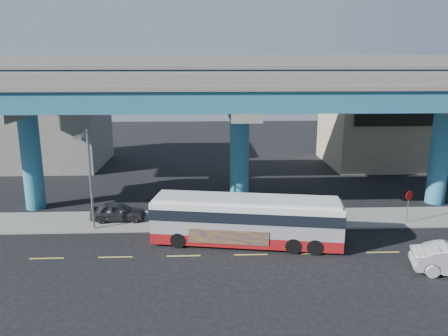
{
  "coord_description": "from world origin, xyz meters",
  "views": [
    {
      "loc": [
        -2.62,
        -24.23,
        11.18
      ],
      "look_at": [
        -1.43,
        4.0,
        4.29
      ],
      "focal_mm": 35.0,
      "sensor_mm": 36.0,
      "label": 1
    }
  ],
  "objects_px": {
    "transit_bus": "(246,219)",
    "stop_sign": "(409,200)",
    "street_lamp": "(87,166)",
    "parked_car": "(118,211)"
  },
  "relations": [
    {
      "from": "transit_bus",
      "to": "parked_car",
      "type": "xyz_separation_m",
      "value": [
        -8.79,
        4.18,
        -0.85
      ]
    },
    {
      "from": "transit_bus",
      "to": "street_lamp",
      "type": "height_order",
      "value": "street_lamp"
    },
    {
      "from": "transit_bus",
      "to": "parked_car",
      "type": "bearing_deg",
      "value": 164.08
    },
    {
      "from": "street_lamp",
      "to": "transit_bus",
      "type": "bearing_deg",
      "value": -11.79
    },
    {
      "from": "parked_car",
      "to": "street_lamp",
      "type": "relative_size",
      "value": 0.57
    },
    {
      "from": "transit_bus",
      "to": "stop_sign",
      "type": "distance_m",
      "value": 11.95
    },
    {
      "from": "street_lamp",
      "to": "stop_sign",
      "type": "relative_size",
      "value": 2.89
    },
    {
      "from": "transit_bus",
      "to": "parked_car",
      "type": "height_order",
      "value": "transit_bus"
    },
    {
      "from": "transit_bus",
      "to": "stop_sign",
      "type": "xyz_separation_m",
      "value": [
        11.61,
        2.83,
        0.18
      ]
    },
    {
      "from": "transit_bus",
      "to": "stop_sign",
      "type": "relative_size",
      "value": 5.09
    }
  ]
}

